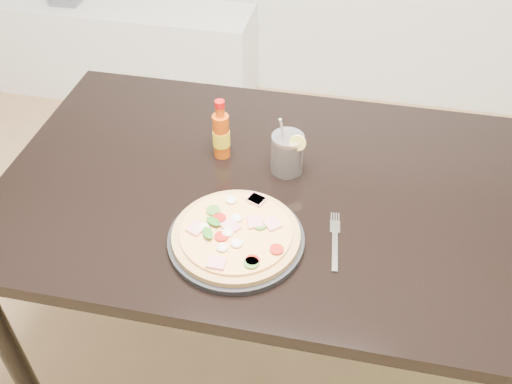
% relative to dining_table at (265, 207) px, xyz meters
% --- Properties ---
extents(dining_table, '(1.40, 0.90, 0.75)m').
position_rel_dining_table_xyz_m(dining_table, '(0.00, 0.00, 0.00)').
color(dining_table, black).
rests_on(dining_table, ground).
extents(plate, '(0.32, 0.32, 0.02)m').
position_rel_dining_table_xyz_m(plate, '(-0.03, -0.21, 0.09)').
color(plate, black).
rests_on(plate, dining_table).
extents(pizza, '(0.30, 0.30, 0.03)m').
position_rel_dining_table_xyz_m(pizza, '(-0.03, -0.21, 0.11)').
color(pizza, tan).
rests_on(pizza, plate).
extents(hot_sauce_bottle, '(0.06, 0.06, 0.18)m').
position_rel_dining_table_xyz_m(hot_sauce_bottle, '(-0.14, 0.10, 0.15)').
color(hot_sauce_bottle, '#C5470B').
rests_on(hot_sauce_bottle, dining_table).
extents(cola_cup, '(0.09, 0.09, 0.17)m').
position_rel_dining_table_xyz_m(cola_cup, '(0.04, 0.07, 0.14)').
color(cola_cup, black).
rests_on(cola_cup, dining_table).
extents(fork, '(0.04, 0.19, 0.00)m').
position_rel_dining_table_xyz_m(fork, '(0.20, -0.16, 0.09)').
color(fork, silver).
rests_on(fork, dining_table).
extents(media_console, '(1.40, 0.34, 0.50)m').
position_rel_dining_table_xyz_m(media_console, '(-1.06, 1.47, -0.42)').
color(media_console, white).
rests_on(media_console, ground).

